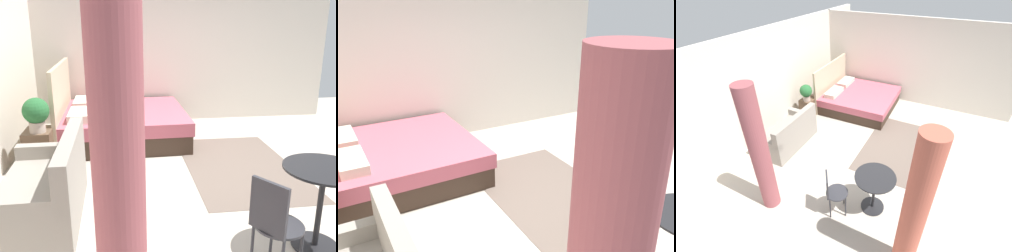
# 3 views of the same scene
# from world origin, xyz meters

# --- Properties ---
(ground_plane) EXTENTS (8.35, 8.73, 0.02)m
(ground_plane) POSITION_xyz_m (0.00, 0.00, -0.01)
(ground_plane) COLOR #B2A899
(wall_back) EXTENTS (8.35, 0.12, 2.51)m
(wall_back) POSITION_xyz_m (0.00, 2.87, 1.25)
(wall_back) COLOR silver
(wall_back) RESTS_ON ground
(wall_right) EXTENTS (0.12, 5.73, 2.51)m
(wall_right) POSITION_xyz_m (2.67, 0.00, 1.25)
(wall_right) COLOR silver
(wall_right) RESTS_ON ground
(area_rug) EXTENTS (2.36, 1.44, 0.01)m
(area_rug) POSITION_xyz_m (0.14, -0.35, 0.00)
(area_rug) COLOR #66564C
(area_rug) RESTS_ON ground
(bed) EXTENTS (1.99, 2.06, 1.28)m
(bed) POSITION_xyz_m (1.55, 1.28, 0.28)
(bed) COLOR #38281E
(bed) RESTS_ON ground
(couch) EXTENTS (1.48, 0.78, 0.85)m
(couch) POSITION_xyz_m (-0.90, 2.01, 0.29)
(couch) COLOR gray
(couch) RESTS_ON ground
(nightstand) EXTENTS (0.47, 0.36, 0.52)m
(nightstand) POSITION_xyz_m (0.49, 2.36, 0.26)
(nightstand) COLOR brown
(nightstand) RESTS_ON ground
(potted_plant) EXTENTS (0.34, 0.34, 0.46)m
(potted_plant) POSITION_xyz_m (0.39, 2.34, 0.78)
(potted_plant) COLOR tan
(potted_plant) RESTS_ON nightstand
(balcony_table) EXTENTS (0.69, 0.69, 0.76)m
(balcony_table) POSITION_xyz_m (-1.71, -0.43, 0.53)
(balcony_table) COLOR black
(balcony_table) RESTS_ON ground
(cafe_chair_near_window) EXTENTS (0.51, 0.51, 0.87)m
(cafe_chair_near_window) POSITION_xyz_m (-2.09, 0.16, 0.53)
(cafe_chair_near_window) COLOR #2D2D33
(cafe_chair_near_window) RESTS_ON ground
(curtain_left) EXTENTS (0.31, 0.31, 2.34)m
(curtain_left) POSITION_xyz_m (-2.42, -1.15, 1.17)
(curtain_left) COLOR #C15B47
(curtain_left) RESTS_ON ground
(curtain_right) EXTENTS (0.30, 0.30, 2.34)m
(curtain_right) POSITION_xyz_m (-2.42, 1.26, 1.17)
(curtain_right) COLOR #994C51
(curtain_right) RESTS_ON ground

